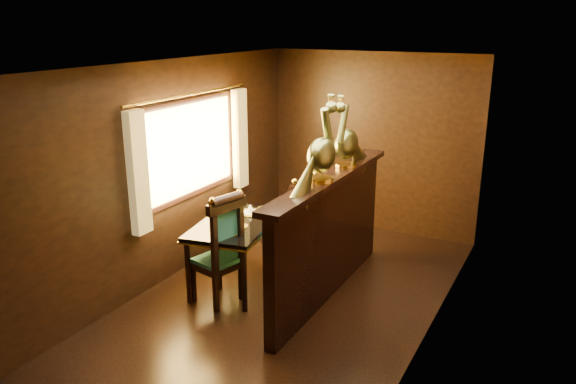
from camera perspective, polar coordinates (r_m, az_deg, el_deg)
name	(u,v)px	position (r m, az deg, el deg)	size (l,w,h in m)	color
ground	(289,299)	(6.21, 0.11, -10.80)	(5.00, 5.00, 0.00)	black
room_shell	(283,156)	(5.70, -0.56, 3.66)	(3.04, 5.04, 2.52)	black
partition	(329,234)	(6.03, 4.15, -4.26)	(0.26, 2.70, 1.36)	black
dining_table	(236,228)	(6.30, -5.35, -3.62)	(1.00, 1.40, 0.96)	black
chair_left	(223,247)	(5.88, -6.60, -5.56)	(0.54, 0.56, 1.25)	black
chair_right	(299,224)	(6.50, 1.13, -3.22)	(0.52, 0.54, 1.24)	black
peacock_left	(322,140)	(5.52, 3.44, 5.33)	(0.27, 0.71, 0.85)	#174732
peacock_right	(347,130)	(6.11, 6.00, 6.24)	(0.25, 0.68, 0.81)	#174732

